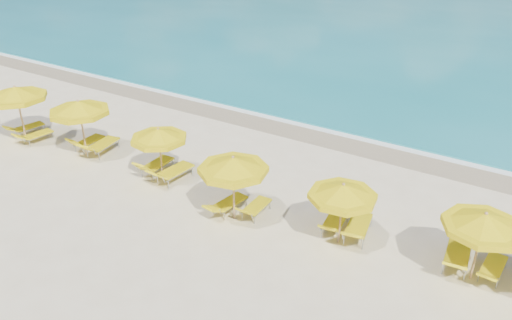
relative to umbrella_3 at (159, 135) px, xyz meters
The scene contains 23 objects.
ground_plane 3.92m from the umbrella_3, ahead, with size 120.00×120.00×0.00m, color beige.
ocean 47.97m from the umbrella_3, 85.87° to the left, with size 120.00×80.00×0.30m, color #16747D.
wet_sand_band 8.20m from the umbrella_3, 64.41° to the left, with size 120.00×2.60×0.01m, color tan.
foam_line 8.91m from the umbrella_3, 66.68° to the left, with size 120.00×1.20×0.03m, color white.
whitecap_near 17.10m from the umbrella_3, 98.62° to the left, with size 14.00×0.36×0.05m, color white.
umbrella_1 7.65m from the umbrella_3, behind, with size 3.40×3.40×2.60m.
umbrella_2 4.15m from the umbrella_3, behind, with size 3.04×3.04×2.50m.
umbrella_3 is the anchor object (origin of this frame).
umbrella_4 3.97m from the umbrella_3, 11.04° to the right, with size 2.69×2.69×2.36m.
umbrella_5 7.44m from the umbrella_3, ahead, with size 2.58×2.58×2.15m.
umbrella_6 11.31m from the umbrella_3, ahead, with size 2.36×2.36×2.23m.
lounger_1_left 8.31m from the umbrella_3, behind, with size 0.85×1.79×0.68m.
lounger_1_right 7.27m from the umbrella_3, behind, with size 0.75×1.73×0.69m.
lounger_2_left 4.82m from the umbrella_3, behind, with size 0.69×1.74×0.85m.
lounger_2_right 4.02m from the umbrella_3, behind, with size 0.99×2.08×0.90m.
lounger_3_left 1.71m from the umbrella_3, 154.74° to the left, with size 0.72×1.85×0.89m.
lounger_3_right 1.68m from the umbrella_3, 18.89° to the left, with size 0.81×2.01×0.87m.
lounger_4_left 3.90m from the umbrella_3, ahead, with size 0.80×1.80×0.64m.
lounger_4_right 4.72m from the umbrella_3, ahead, with size 0.60×1.63×0.74m.
lounger_5_left 7.25m from the umbrella_3, ahead, with size 0.83×1.83×0.80m.
lounger_5_right 7.99m from the umbrella_3, ahead, with size 0.98×2.06×0.87m.
lounger_6_left 10.95m from the umbrella_3, ahead, with size 0.86×2.09×0.86m.
lounger_6_right 11.92m from the umbrella_3, ahead, with size 0.65×1.70×0.65m.
Camera 1 is at (8.65, -12.14, 9.42)m, focal length 35.00 mm.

